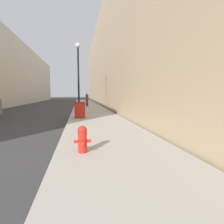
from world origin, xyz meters
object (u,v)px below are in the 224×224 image
trash_bin (80,110)px  pedestrian_on_sidewalk (87,100)px  lamppost (78,71)px  fire_hydrant (82,138)px

trash_bin → pedestrian_on_sidewalk: (0.99, 11.49, 0.34)m
lamppost → fire_hydrant: bearing=-89.5°
lamppost → trash_bin: bearing=-89.2°
trash_bin → lamppost: 5.44m
fire_hydrant → pedestrian_on_sidewalk: size_ratio=0.43×
lamppost → pedestrian_on_sidewalk: bearing=81.6°
pedestrian_on_sidewalk → lamppost: bearing=-98.4°
fire_hydrant → pedestrian_on_sidewalk: 18.94m
fire_hydrant → lamppost: (-0.10, 11.80, 3.39)m
trash_bin → lamppost: lamppost is taller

